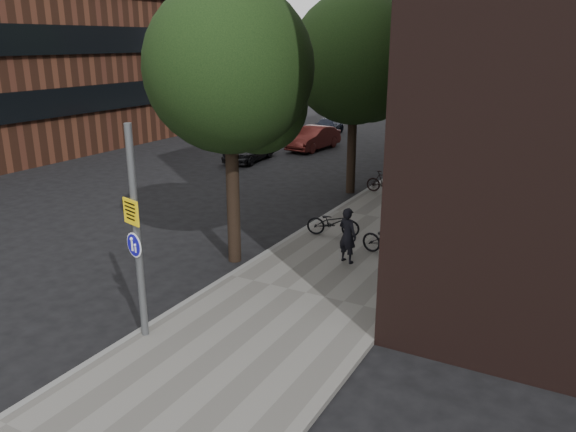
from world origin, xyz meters
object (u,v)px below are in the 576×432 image
Objects in this scene: signpost at (137,234)px; parked_car_near at (249,148)px; pedestrian at (348,235)px; parked_bike_facade_near at (390,241)px.

signpost reaches higher than parked_car_near.
parked_car_near is at bearing 131.48° from signpost.
pedestrian reaches higher than parked_bike_facade_near.
signpost reaches higher than pedestrian.
parked_bike_facade_near is 0.45× the size of parked_car_near.
signpost is 7.56m from parked_bike_facade_near.
signpost is 2.83× the size of pedestrian.
signpost is at bearing 164.35° from parked_bike_facade_near.
pedestrian is (2.13, 5.72, -1.44)m from signpost.
signpost is at bearing 87.05° from pedestrian.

